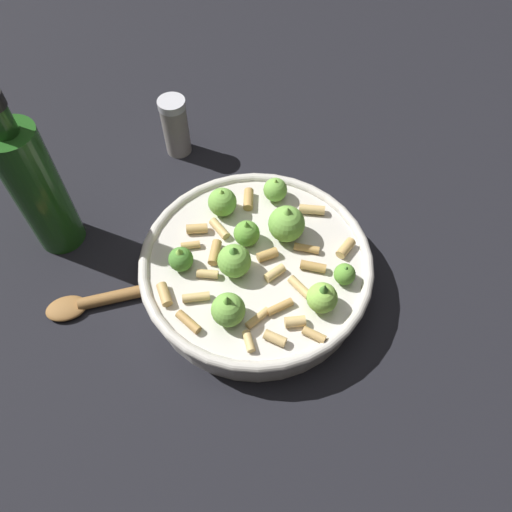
{
  "coord_description": "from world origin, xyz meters",
  "views": [
    {
      "loc": [
        0.23,
        -0.24,
        0.56
      ],
      "look_at": [
        0.0,
        0.0,
        0.06
      ],
      "focal_mm": 34.26,
      "sensor_mm": 36.0,
      "label": 1
    }
  ],
  "objects": [
    {
      "name": "olive_oil_bottle",
      "position": [
        -0.25,
        -0.14,
        0.1
      ],
      "size": [
        0.06,
        0.06,
        0.24
      ],
      "color": "#1E4C19",
      "rests_on": "ground"
    },
    {
      "name": "ground_plane",
      "position": [
        0.0,
        0.0,
        0.0
      ],
      "size": [
        2.4,
        2.4,
        0.0
      ],
      "primitive_type": "plane",
      "color": "black"
    },
    {
      "name": "pepper_shaker",
      "position": [
        -0.26,
        0.09,
        0.05
      ],
      "size": [
        0.04,
        0.04,
        0.1
      ],
      "color": "gray",
      "rests_on": "ground"
    },
    {
      "name": "cooking_pan",
      "position": [
        -0.0,
        0.0,
        0.03
      ],
      "size": [
        0.29,
        0.29,
        0.1
      ],
      "color": "beige",
      "rests_on": "ground"
    },
    {
      "name": "wooden_spoon",
      "position": [
        -0.1,
        -0.13,
        0.01
      ],
      "size": [
        0.14,
        0.21,
        0.02
      ],
      "color": "olive",
      "rests_on": "ground"
    }
  ]
}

